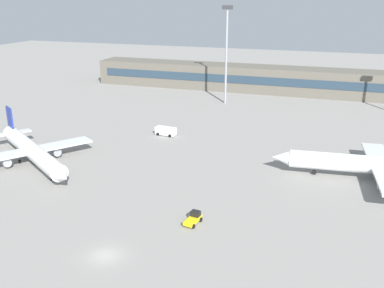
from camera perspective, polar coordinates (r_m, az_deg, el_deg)
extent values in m
plane|color=gray|center=(95.74, 0.76, -1.79)|extent=(400.00, 400.00, 0.00)
cube|color=#5B564C|center=(163.09, 8.91, 8.26)|extent=(124.86, 12.00, 9.00)
cube|color=#263847|center=(157.15, 8.51, 8.05)|extent=(118.61, 0.16, 2.80)
cylinder|color=white|center=(97.45, -19.91, -0.80)|extent=(27.51, 20.17, 3.28)
cone|color=white|center=(82.22, -16.29, -4.00)|extent=(4.73, 4.60, 3.11)
cone|color=white|center=(113.03, -22.51, 1.51)|extent=(4.00, 3.74, 2.29)
cube|color=navy|center=(109.55, -22.41, 3.19)|extent=(3.31, 2.39, 4.74)
cube|color=silver|center=(110.79, -22.20, 1.31)|extent=(6.85, 8.49, 0.21)
cube|color=silver|center=(98.32, -20.04, -0.80)|extent=(17.97, 23.72, 0.43)
cylinder|color=gray|center=(97.52, -22.85, -2.07)|extent=(3.25, 2.98, 1.72)
cylinder|color=gray|center=(100.15, -17.16, -0.88)|extent=(3.25, 2.98, 1.72)
cylinder|color=black|center=(88.51, -17.59, -4.17)|extent=(0.91, 0.77, 0.86)
cylinder|color=black|center=(99.26, -21.28, -2.10)|extent=(0.91, 0.77, 0.86)
cylinder|color=black|center=(100.39, -18.84, -1.58)|extent=(0.91, 0.77, 0.86)
cylinder|color=white|center=(90.56, 22.77, -2.53)|extent=(32.63, 6.65, 3.43)
cone|color=white|center=(89.10, 11.47, -1.73)|extent=(4.07, 3.61, 3.25)
cube|color=silver|center=(90.81, 23.30, -2.73)|extent=(7.01, 27.34, 0.45)
cylinder|color=gray|center=(96.24, 22.71, -2.29)|extent=(3.05, 2.08, 1.80)
cylinder|color=black|center=(90.12, 15.44, -3.53)|extent=(0.93, 0.45, 0.90)
cylinder|color=black|center=(93.92, 23.45, -3.54)|extent=(0.93, 0.45, 0.90)
cube|color=yellow|center=(69.03, 0.09, -9.75)|extent=(2.06, 3.79, 0.60)
cube|color=black|center=(69.42, 0.45, -8.96)|extent=(1.56, 1.31, 0.90)
cylinder|color=black|center=(69.79, 1.14, -9.69)|extent=(0.36, 0.73, 0.70)
cylinder|color=black|center=(70.43, -0.01, -9.41)|extent=(0.36, 0.73, 0.70)
cylinder|color=black|center=(67.92, 0.20, -10.54)|extent=(0.36, 0.73, 0.70)
cylinder|color=black|center=(68.58, -0.97, -10.24)|extent=(0.36, 0.73, 0.70)
cube|color=white|center=(110.84, -3.40, 1.69)|extent=(5.40, 2.59, 1.90)
cube|color=#1E2633|center=(111.64, -4.30, 2.07)|extent=(0.38, 1.91, 0.70)
cylinder|color=black|center=(112.71, -3.90, 1.58)|extent=(0.79, 0.37, 0.76)
cylinder|color=black|center=(111.02, -4.41, 1.29)|extent=(0.79, 0.37, 0.76)
cylinder|color=black|center=(111.14, -2.37, 1.35)|extent=(0.79, 0.37, 0.76)
cylinder|color=black|center=(109.42, -2.87, 1.07)|extent=(0.79, 0.37, 0.76)
cylinder|color=gray|center=(142.03, 4.42, 11.00)|extent=(0.70, 0.70, 29.12)
cube|color=#333338|center=(140.80, 4.58, 17.13)|extent=(3.20, 0.80, 1.20)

